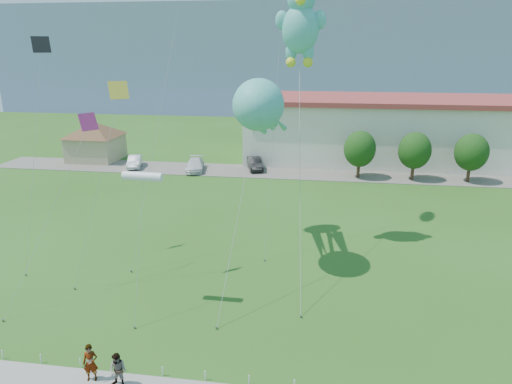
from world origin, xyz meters
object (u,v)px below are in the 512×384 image
pedestrian_left (90,363)px  teddy_bear_kite (301,23)px  pedestrian_right (118,370)px  parked_car_black (255,164)px  pavilion (95,137)px  parked_car_silver (135,161)px  parked_car_white (195,165)px  octopus_kite (261,112)px  warehouse (482,131)px

pedestrian_left → teddy_bear_kite: (7.93, 17.31, 14.93)m
pedestrian_right → parked_car_black: 38.14m
pavilion → parked_car_black: bearing=-5.8°
parked_car_silver → pedestrian_right: bearing=-84.1°
parked_car_silver → parked_car_black: bearing=-11.9°
pedestrian_right → teddy_bear_kite: size_ratio=0.09×
parked_car_white → octopus_kite: bearing=-74.6°
pavilion → parked_car_silver: 7.74m
warehouse → pedestrian_left: (-29.99, -46.11, -3.13)m
octopus_kite → teddy_bear_kite: (2.17, 4.01, 5.55)m
pedestrian_left → parked_car_black: (1.66, 37.92, -0.19)m
pedestrian_right → octopus_kite: bearing=79.7°
octopus_kite → teddy_bear_kite: bearing=61.6°
parked_car_black → teddy_bear_kite: 26.31m
pavilion → teddy_bear_kite: 38.30m
warehouse → parked_car_black: warehouse is taller
pavilion → octopus_kite: octopus_kite is taller
pedestrian_right → parked_car_silver: bearing=119.3°
pedestrian_right → parked_car_white: 37.18m
pedestrian_left → octopus_kite: 17.26m
pavilion → warehouse: (50.00, 6.00, 1.10)m
pedestrian_right → octopus_kite: 17.07m
parked_car_silver → teddy_bear_kite: (21.26, -19.60, 15.14)m
octopus_kite → pavilion: bearing=133.9°
parked_car_silver → parked_car_black: (15.00, 1.00, 0.03)m
pedestrian_left → octopus_kite: octopus_kite is taller
pavilion → warehouse: warehouse is taller
pedestrian_right → parked_car_silver: size_ratio=0.38×
warehouse → parked_car_silver: (-43.32, -9.20, -3.35)m
parked_car_black → teddy_bear_kite: size_ratio=0.24×
warehouse → parked_car_white: size_ratio=12.29×
pedestrian_left → parked_car_silver: (-13.34, 36.91, -0.22)m
pedestrian_left → parked_car_silver: size_ratio=0.41×
pavilion → octopus_kite: 37.91m
pedestrian_right → parked_car_black: pedestrian_right is taller
parked_car_white → teddy_bear_kite: (13.34, -19.01, 15.14)m
pavilion → parked_car_black: 21.90m
warehouse → parked_car_silver: size_ratio=14.07×
pedestrian_left → octopus_kite: (5.75, 13.30, 9.38)m
warehouse → parked_car_silver: bearing=-168.0°
parked_car_black → octopus_kite: 26.73m
pavilion → octopus_kite: (25.77, -26.81, 7.35)m
warehouse → parked_car_white: warehouse is taller
pedestrian_left → parked_car_white: 36.72m
warehouse → pedestrian_left: warehouse is taller
pedestrian_right → teddy_bear_kite: bearing=77.2°
warehouse → pedestrian_right: (-28.61, -46.34, -3.20)m
warehouse → pedestrian_right: size_ratio=37.18×
pedestrian_right → teddy_bear_kite: (6.54, 17.54, 15.00)m
octopus_kite → parked_car_black: bearing=99.4°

